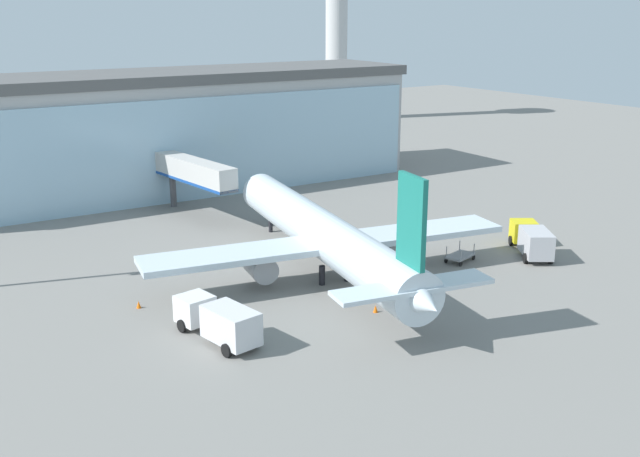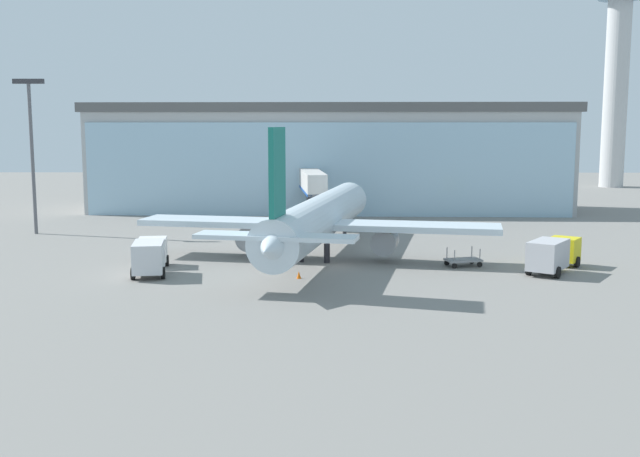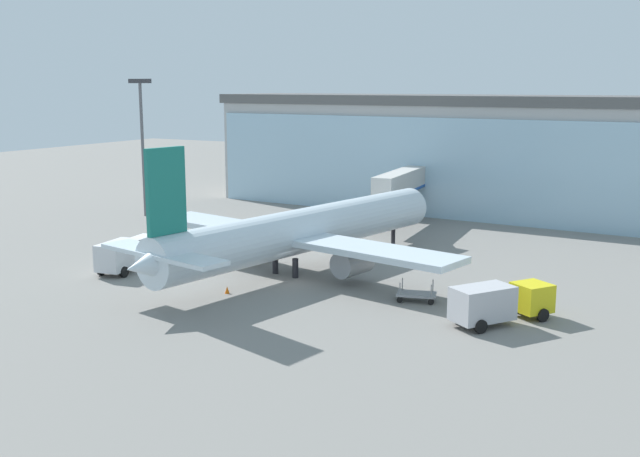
{
  "view_description": "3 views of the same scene",
  "coord_description": "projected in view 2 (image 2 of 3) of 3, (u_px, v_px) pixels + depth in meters",
  "views": [
    {
      "loc": [
        -33.93,
        -44.94,
        21.27
      ],
      "look_at": [
        -1.62,
        3.49,
        4.18
      ],
      "focal_mm": 42.0,
      "sensor_mm": 36.0,
      "label": 1
    },
    {
      "loc": [
        -0.35,
        -60.12,
        11.48
      ],
      "look_at": [
        -0.9,
        4.13,
        2.52
      ],
      "focal_mm": 42.0,
      "sensor_mm": 36.0,
      "label": 2
    },
    {
      "loc": [
        30.08,
        -49.2,
        15.45
      ],
      "look_at": [
        0.02,
        5.03,
        3.52
      ],
      "focal_mm": 42.0,
      "sensor_mm": 36.0,
      "label": 3
    }
  ],
  "objects": [
    {
      "name": "control_tower",
      "position": [
        617.0,
        61.0,
        135.34
      ],
      "size": [
        8.19,
        8.19,
        38.31
      ],
      "color": "#BDBDBD",
      "rests_on": "ground"
    },
    {
      "name": "airplane",
      "position": [
        319.0,
        219.0,
        64.25
      ],
      "size": [
        30.89,
        35.67,
        11.31
      ],
      "rotation": [
        0.0,
        0.0,
        1.38
      ],
      "color": "silver",
      "rests_on": "ground"
    },
    {
      "name": "safety_cone_nose",
      "position": [
        299.0,
        275.0,
        56.14
      ],
      "size": [
        0.36,
        0.36,
        0.55
      ],
      "primitive_type": "cone",
      "color": "orange",
      "rests_on": "ground"
    },
    {
      "name": "catering_truck",
      "position": [
        150.0,
        254.0,
        58.04
      ],
      "size": [
        3.41,
        7.55,
        2.65
      ],
      "rotation": [
        0.0,
        0.0,
        1.73
      ],
      "color": "silver",
      "rests_on": "ground"
    },
    {
      "name": "terminal_building",
      "position": [
        329.0,
        157.0,
        100.15
      ],
      "size": [
        63.86,
        16.29,
        14.22
      ],
      "rotation": [
        0.0,
        0.0,
        -0.03
      ],
      "color": "#A9A9A9",
      "rests_on": "ground"
    },
    {
      "name": "fuel_truck",
      "position": [
        553.0,
        253.0,
        58.6
      ],
      "size": [
        5.89,
        7.29,
        2.65
      ],
      "rotation": [
        0.0,
        0.0,
        0.98
      ],
      "color": "yellow",
      "rests_on": "ground"
    },
    {
      "name": "ground",
      "position": [
        331.0,
        266.0,
        61.12
      ],
      "size": [
        240.0,
        240.0,
        0.0
      ],
      "primitive_type": "plane",
      "color": "gray"
    },
    {
      "name": "baggage_cart",
      "position": [
        463.0,
        260.0,
        60.95
      ],
      "size": [
        3.13,
        2.3,
        1.5
      ],
      "rotation": [
        0.0,
        0.0,
        0.28
      ],
      "color": "gray",
      "rests_on": "ground"
    },
    {
      "name": "apron_light_mast",
      "position": [
        31.0,
        141.0,
        77.87
      ],
      "size": [
        3.2,
        0.4,
        16.14
      ],
      "color": "#59595E",
      "rests_on": "ground"
    },
    {
      "name": "jet_bridge",
      "position": [
        313.0,
        183.0,
        87.23
      ],
      "size": [
        3.58,
        13.47,
        6.07
      ],
      "rotation": [
        0.0,
        0.0,
        1.67
      ],
      "color": "beige",
      "rests_on": "ground"
    },
    {
      "name": "safety_cone_wingtip",
      "position": [
        145.0,
        251.0,
        66.56
      ],
      "size": [
        0.36,
        0.36,
        0.55
      ],
      "primitive_type": "cone",
      "color": "orange",
      "rests_on": "ground"
    }
  ]
}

